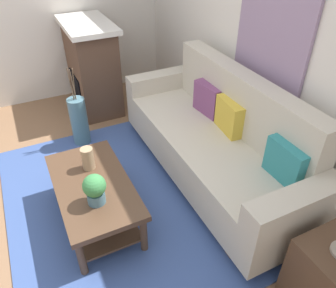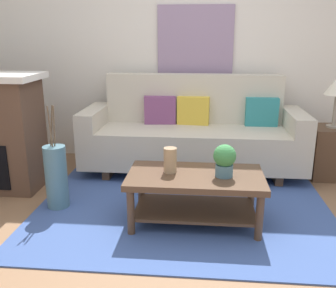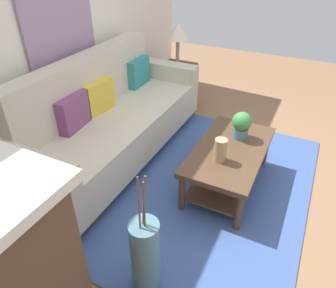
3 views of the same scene
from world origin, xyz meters
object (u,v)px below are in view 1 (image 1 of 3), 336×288
couch (216,141)px  framed_painting (272,35)px  throw_pillow_mustard (229,116)px  throw_pillow_teal (286,162)px  tabletop_vase (88,158)px  potted_plant_tabletop (95,189)px  fireplace (92,67)px  floor_vase (79,122)px  throw_pillow_plum (208,99)px  side_table (330,278)px  coffee_table (94,193)px

couch → framed_painting: bearing=90.0°
throw_pillow_mustard → throw_pillow_teal: same height
tabletop_vase → framed_painting: bearing=85.0°
potted_plant_tabletop → fireplace: 2.34m
couch → throw_pillow_teal: 0.82m
throw_pillow_mustard → floor_vase: 1.74m
throw_pillow_teal → fireplace: fireplace is taller
fireplace → framed_painting: framed_painting is taller
throw_pillow_plum → framed_painting: (0.38, 0.34, 0.73)m
throw_pillow_teal → side_table: throw_pillow_teal is taller
throw_pillow_teal → tabletop_vase: size_ratio=1.75×
throw_pillow_mustard → throw_pillow_teal: (0.77, 0.00, 0.00)m
tabletop_vase → coffee_table: bearing=-9.0°
throw_pillow_teal → framed_painting: bearing=156.1°
fireplace → throw_pillow_plum: bearing=26.8°
throw_pillow_teal → fireplace: (-2.74, -0.80, -0.09)m
throw_pillow_plum → fireplace: bearing=-153.2°
coffee_table → side_table: size_ratio=1.96×
couch → coffee_table: bearing=-87.2°
fireplace → side_table: bearing=10.2°
throw_pillow_plum → potted_plant_tabletop: 1.56m
throw_pillow_plum → fireplace: fireplace is taller
side_table → coffee_table: bearing=-140.1°
tabletop_vase → floor_vase: tabletop_vase is taller
throw_pillow_plum → framed_painting: size_ratio=0.40×
tabletop_vase → side_table: tabletop_vase is taller
throw_pillow_plum → side_table: (1.90, -0.18, -0.40)m
potted_plant_tabletop → side_table: size_ratio=0.47×
couch → throw_pillow_mustard: (-0.00, 0.12, 0.25)m
fireplace → floor_vase: fireplace is taller
potted_plant_tabletop → framed_painting: size_ratio=0.29×
fireplace → couch: bearing=19.0°
side_table → fireplace: (-3.48, -0.63, 0.31)m
couch → throw_pillow_plum: (-0.38, 0.12, 0.25)m
floor_vase → side_table: bearing=21.1°
throw_pillow_teal → side_table: (0.74, -0.18, -0.40)m
throw_pillow_plum → floor_vase: bearing=-123.3°
couch → throw_pillow_mustard: bearing=90.0°
throw_pillow_teal → couch: bearing=-170.8°
throw_pillow_plum → tabletop_vase: (0.24, -1.35, -0.15)m
potted_plant_tabletop → side_table: 1.76m
coffee_table → side_table: (1.45, 1.21, -0.03)m
potted_plant_tabletop → floor_vase: size_ratio=0.45×
throw_pillow_mustard → side_table: 1.57m
floor_vase → tabletop_vase: bearing=-7.7°
side_table → throw_pillow_mustard: bearing=173.4°
side_table → floor_vase: size_ratio=0.97×
side_table → framed_painting: (-1.51, 0.52, 1.13)m
throw_pillow_teal → tabletop_vase: (-0.92, -1.35, -0.15)m
tabletop_vase → floor_vase: bearing=172.3°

